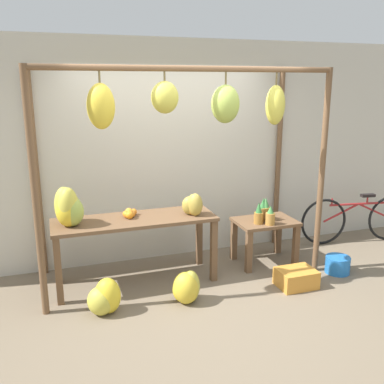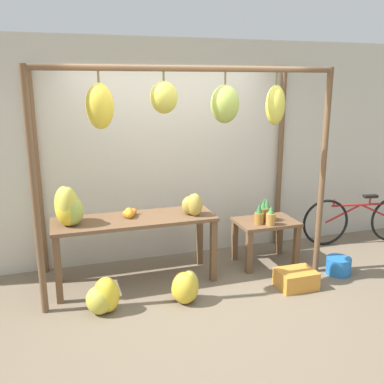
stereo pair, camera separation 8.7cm
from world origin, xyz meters
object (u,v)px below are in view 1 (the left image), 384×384
object	(u,v)px
banana_pile_ground_left	(105,298)
fruit_crate_white	(296,278)
banana_pile_on_table	(69,209)
pineapple_cluster	(264,212)
blue_bucket	(338,265)
papaya_pile	(193,205)
parked_bicycle	(357,219)
orange_pile	(130,214)
banana_pile_ground_right	(187,288)

from	to	relation	value
banana_pile_ground_left	fruit_crate_white	xyz separation A→B (m)	(2.15, -0.11, -0.07)
banana_pile_on_table	fruit_crate_white	distance (m)	2.65
pineapple_cluster	blue_bucket	distance (m)	1.09
fruit_crate_white	papaya_pile	size ratio (longest dim) A/B	1.49
fruit_crate_white	parked_bicycle	world-z (taller)	parked_bicycle
banana_pile_ground_left	papaya_pile	bearing A→B (deg)	24.54
orange_pile	banana_pile_ground_left	xyz separation A→B (m)	(-0.40, -0.66, -0.65)
pineapple_cluster	parked_bicycle	distance (m)	1.71
orange_pile	pineapple_cluster	world-z (taller)	orange_pile
orange_pile	banana_pile_ground_left	bearing A→B (deg)	-121.40
banana_pile_ground_left	parked_bicycle	bearing A→B (deg)	12.62
fruit_crate_white	blue_bucket	xyz separation A→B (m)	(0.68, 0.16, -0.00)
blue_bucket	papaya_pile	xyz separation A→B (m)	(-1.72, 0.46, 0.80)
banana_pile_ground_right	fruit_crate_white	size ratio (longest dim) A/B	0.91
orange_pile	blue_bucket	size ratio (longest dim) A/B	0.71
banana_pile_ground_right	papaya_pile	size ratio (longest dim) A/B	1.36
fruit_crate_white	parked_bicycle	distance (m)	1.87
banana_pile_on_table	papaya_pile	bearing A→B (deg)	-3.03
parked_bicycle	papaya_pile	xyz separation A→B (m)	(-2.63, -0.33, 0.54)
pineapple_cluster	banana_pile_ground_right	size ratio (longest dim) A/B	0.90
fruit_crate_white	banana_pile_ground_left	bearing A→B (deg)	177.11
blue_bucket	banana_pile_ground_left	bearing A→B (deg)	-178.98
pineapple_cluster	fruit_crate_white	xyz separation A→B (m)	(0.06, -0.70, -0.59)
banana_pile_on_table	orange_pile	size ratio (longest dim) A/B	2.01
orange_pile	pineapple_cluster	size ratio (longest dim) A/B	0.61
banana_pile_ground_right	blue_bucket	distance (m)	1.99
orange_pile	banana_pile_ground_right	xyz separation A→B (m)	(0.44, -0.72, -0.65)
banana_pile_ground_left	papaya_pile	xyz separation A→B (m)	(1.11, 0.51, 0.73)
banana_pile_ground_right	papaya_pile	bearing A→B (deg)	65.06
pineapple_cluster	banana_pile_ground_right	xyz separation A→B (m)	(-1.24, -0.65, -0.52)
banana_pile_on_table	parked_bicycle	size ratio (longest dim) A/B	0.25
pineapple_cluster	papaya_pile	world-z (taller)	papaya_pile
banana_pile_on_table	banana_pile_ground_left	xyz separation A→B (m)	(0.26, -0.58, -0.79)
parked_bicycle	papaya_pile	distance (m)	2.71
pineapple_cluster	orange_pile	bearing A→B (deg)	177.70
parked_bicycle	papaya_pile	bearing A→B (deg)	-172.82
banana_pile_ground_left	banana_pile_ground_right	bearing A→B (deg)	-3.50
pineapple_cluster	banana_pile_on_table	bearing A→B (deg)	-179.57
fruit_crate_white	parked_bicycle	size ratio (longest dim) A/B	0.25
orange_pile	papaya_pile	size ratio (longest dim) A/B	0.74
papaya_pile	pineapple_cluster	bearing A→B (deg)	5.25
pineapple_cluster	banana_pile_ground_left	size ratio (longest dim) A/B	0.80
banana_pile_on_table	fruit_crate_white	xyz separation A→B (m)	(2.41, -0.69, -0.86)
pineapple_cluster	fruit_crate_white	bearing A→B (deg)	-84.92
banana_pile_on_table	banana_pile_ground_left	size ratio (longest dim) A/B	0.98
banana_pile_ground_right	papaya_pile	xyz separation A→B (m)	(0.26, 0.56, 0.73)
orange_pile	papaya_pile	bearing A→B (deg)	-12.62
banana_pile_on_table	pineapple_cluster	xyz separation A→B (m)	(2.35, 0.02, -0.28)
banana_pile_on_table	papaya_pile	distance (m)	1.37
fruit_crate_white	blue_bucket	distance (m)	0.70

